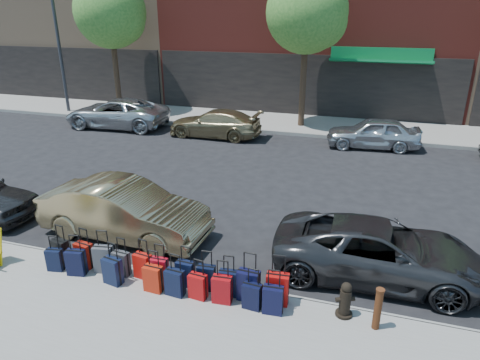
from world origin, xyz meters
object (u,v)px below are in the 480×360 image
(fire_hydrant, at_px, (345,300))
(car_far_1, at_px, (215,123))
(tree_center, at_px, (310,15))
(bollard, at_px, (378,308))
(tree_left, at_px, (113,14))
(car_far_2, at_px, (373,133))
(suitcase_front_5, at_px, (159,270))
(car_far_0, at_px, (117,113))
(streetlight, at_px, (60,29))
(car_near_2, at_px, (379,251))
(car_near_1, at_px, (124,210))

(fire_hydrant, distance_m, car_far_1, 13.41)
(tree_center, xyz_separation_m, bollard, (3.75, -14.45, -4.82))
(tree_left, bearing_deg, car_far_2, -9.83)
(suitcase_front_5, xyz_separation_m, car_far_0, (-8.44, 11.70, 0.30))
(streetlight, xyz_separation_m, suitcase_front_5, (12.72, -13.60, -4.24))
(tree_left, height_order, fire_hydrant, tree_left)
(car_near_2, bearing_deg, car_near_1, 89.30)
(tree_left, distance_m, streetlight, 3.11)
(suitcase_front_5, xyz_separation_m, car_near_2, (4.46, 1.83, 0.22))
(suitcase_front_5, relative_size, car_far_2, 0.22)
(car_far_0, bearing_deg, car_far_1, 84.88)
(tree_left, height_order, car_near_1, tree_left)
(car_near_1, bearing_deg, car_far_0, 35.76)
(streetlight, relative_size, suitcase_front_5, 9.17)
(tree_left, xyz_separation_m, car_far_0, (1.34, -2.60, -4.69))
(tree_center, bearing_deg, streetlight, -177.02)
(tree_center, relative_size, car_near_2, 1.58)
(streetlight, bearing_deg, tree_center, 2.98)
(car_near_2, distance_m, car_far_0, 16.24)
(car_near_1, bearing_deg, tree_left, 34.56)
(tree_left, height_order, car_far_1, tree_left)
(tree_center, height_order, car_near_1, tree_center)
(streetlight, height_order, suitcase_front_5, streetlight)
(car_near_1, bearing_deg, streetlight, 44.85)
(car_near_1, relative_size, car_near_2, 0.98)
(tree_center, xyz_separation_m, suitcase_front_5, (-0.72, -14.30, -4.99))
(tree_left, xyz_separation_m, car_far_1, (6.74, -2.78, -4.78))
(streetlight, relative_size, car_near_1, 1.78)
(tree_left, height_order, car_near_2, tree_left)
(suitcase_front_5, relative_size, car_near_2, 0.19)
(streetlight, height_order, car_far_1, streetlight)
(tree_center, height_order, car_far_1, tree_center)
(car_far_0, relative_size, car_far_2, 1.34)
(tree_center, bearing_deg, car_far_0, -164.15)
(streetlight, bearing_deg, fire_hydrant, -39.23)
(tree_left, height_order, streetlight, streetlight)
(car_near_1, xyz_separation_m, car_far_2, (6.04, 10.12, -0.08))
(fire_hydrant, bearing_deg, car_far_0, 113.02)
(tree_center, height_order, bollard, tree_center)
(tree_left, distance_m, car_near_2, 19.52)
(car_near_1, distance_m, car_far_0, 11.88)
(car_near_1, bearing_deg, car_far_1, 9.04)
(fire_hydrant, height_order, bollard, bollard)
(car_near_2, distance_m, car_far_1, 12.25)
(tree_left, relative_size, car_near_2, 1.58)
(car_near_1, xyz_separation_m, car_near_2, (6.38, 0.06, -0.10))
(tree_left, xyz_separation_m, fire_hydrant, (13.67, -14.26, -4.93))
(car_near_2, distance_m, car_far_2, 10.07)
(suitcase_front_5, xyz_separation_m, bollard, (4.47, -0.15, 0.16))
(streetlight, bearing_deg, bollard, -38.65)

